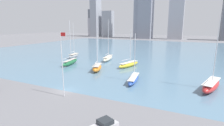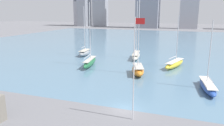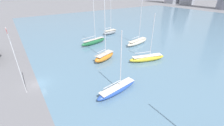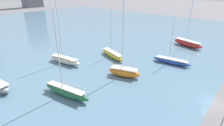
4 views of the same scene
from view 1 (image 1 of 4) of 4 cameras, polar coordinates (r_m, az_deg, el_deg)
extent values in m
plane|color=slate|center=(40.80, -15.12, -8.77)|extent=(500.00, 500.00, 0.00)
cube|color=slate|center=(102.94, 10.77, 3.98)|extent=(180.00, 140.00, 0.00)
cylinder|color=silver|center=(35.93, -15.92, -0.71)|extent=(0.14, 0.14, 13.14)
cube|color=red|center=(34.72, -15.73, 9.00)|extent=(1.10, 0.03, 0.70)
cube|color=#9E9EA8|center=(235.25, -5.91, 11.50)|extent=(9.64, 14.56, 23.59)
cube|color=slate|center=(237.24, -5.54, 12.83)|extent=(12.28, 14.72, 34.46)
cube|color=#8E939E|center=(232.13, -5.34, 15.69)|extent=(9.11, 14.02, 57.45)
cube|color=#8E939E|center=(227.02, -1.32, 12.61)|extent=(13.57, 8.43, 32.05)
cube|color=gray|center=(203.84, 9.06, 16.52)|extent=(9.82, 13.73, 60.52)
cube|color=gray|center=(201.46, 11.05, 17.27)|extent=(14.65, 15.20, 65.85)
cube|color=#A8A8B2|center=(197.50, 20.47, 16.72)|extent=(14.48, 9.19, 64.94)
ellipsoid|color=yellow|center=(61.49, 5.49, -0.50)|extent=(5.12, 10.62, 1.71)
cube|color=silver|center=(61.32, 5.50, 0.24)|extent=(4.20, 8.71, 0.10)
cube|color=#2D2D33|center=(61.59, 5.48, -0.93)|extent=(0.73, 1.85, 0.77)
cylinder|color=silver|center=(61.03, 6.06, 5.59)|extent=(0.18, 0.18, 11.30)
cylinder|color=silver|center=(59.94, 4.66, 1.10)|extent=(1.53, 4.37, 0.14)
ellipsoid|color=#284CA8|center=(45.64, 7.04, -5.23)|extent=(3.35, 10.18, 1.42)
cube|color=silver|center=(45.45, 7.06, -4.43)|extent=(2.74, 8.35, 0.10)
cube|color=#2D2D33|center=(45.76, 7.02, -5.69)|extent=(0.39, 1.80, 0.64)
cylinder|color=silver|center=(44.92, 7.42, 2.62)|extent=(0.18, 0.18, 10.97)
cylinder|color=silver|center=(43.83, 6.76, -3.48)|extent=(0.70, 4.24, 0.14)
ellipsoid|color=orange|center=(55.86, -4.90, -1.60)|extent=(4.71, 7.83, 2.07)
cube|color=#BCB7AD|center=(55.63, -4.92, -0.61)|extent=(3.86, 6.42, 0.10)
cube|color=#2D2D33|center=(56.00, -4.89, -2.16)|extent=(0.57, 1.32, 0.93)
cylinder|color=silver|center=(55.02, -4.95, 7.07)|extent=(0.18, 0.18, 14.74)
cylinder|color=silver|center=(54.22, -5.21, 0.29)|extent=(1.25, 3.43, 0.14)
ellipsoid|color=gray|center=(80.07, -12.38, 2.28)|extent=(3.12, 7.11, 1.85)
cube|color=beige|center=(79.93, -12.41, 2.90)|extent=(2.56, 5.83, 0.10)
cube|color=#2D2D33|center=(80.15, -12.37, 1.92)|extent=(0.28, 1.25, 0.83)
cylinder|color=silver|center=(79.58, -12.44, 7.82)|extent=(0.18, 0.18, 13.58)
cylinder|color=silver|center=(78.92, -12.83, 3.61)|extent=(0.45, 3.03, 0.14)
ellipsoid|color=#236B3D|center=(66.26, -13.47, 0.23)|extent=(3.60, 10.67, 1.90)
cube|color=#BCB7AD|center=(66.09, -13.51, 0.99)|extent=(2.95, 8.75, 0.10)
cube|color=#2D2D33|center=(66.37, -13.45, -0.22)|extent=(0.50, 1.89, 0.86)
cylinder|color=silver|center=(65.82, -13.49, 7.21)|extent=(0.18, 0.18, 14.13)
cylinder|color=silver|center=(64.08, -14.43, 1.65)|extent=(1.18, 5.69, 0.14)
ellipsoid|color=#B72828|center=(45.42, 29.63, -6.41)|extent=(5.44, 10.93, 2.12)
cube|color=silver|center=(45.14, 29.76, -5.19)|extent=(4.46, 8.96, 0.10)
cube|color=#2D2D33|center=(45.59, 29.55, -7.10)|extent=(0.69, 1.88, 0.95)
cylinder|color=silver|center=(44.52, 30.95, 3.97)|extent=(0.18, 0.18, 14.30)
cylinder|color=silver|center=(43.31, 29.48, -4.25)|extent=(1.48, 4.67, 0.14)
ellipsoid|color=beige|center=(72.24, -1.37, 1.49)|extent=(3.70, 10.62, 1.79)
cube|color=beige|center=(72.09, -1.37, 2.15)|extent=(3.04, 8.70, 0.10)
cube|color=#2D2D33|center=(72.33, -1.37, 1.11)|extent=(0.44, 1.88, 0.81)
cylinder|color=silver|center=(71.91, -1.21, 8.17)|extent=(0.18, 0.18, 14.95)
cylinder|color=silver|center=(70.83, -1.66, 2.91)|extent=(0.73, 3.82, 0.14)
cube|color=#23282D|center=(25.24, -2.23, -18.57)|extent=(2.32, 2.37, 0.65)
cylinder|color=black|center=(26.92, -2.13, -19.03)|extent=(0.53, 0.75, 0.69)
camera|label=2|loc=(17.10, -62.32, 3.64)|focal=35.00mm
camera|label=3|loc=(28.26, 39.74, 18.97)|focal=24.00mm
camera|label=4|loc=(62.28, -41.56, 13.87)|focal=28.00mm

